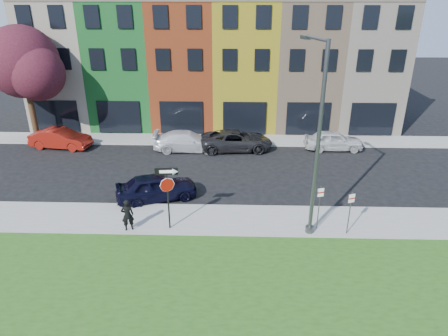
{
  "coord_description": "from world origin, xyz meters",
  "views": [
    {
      "loc": [
        -0.71,
        -14.36,
        10.58
      ],
      "look_at": [
        -1.26,
        4.0,
        2.5
      ],
      "focal_mm": 32.0,
      "sensor_mm": 36.0,
      "label": 1
    }
  ],
  "objects_px": {
    "man": "(127,215)",
    "sedan_near": "(156,187)",
    "stop_sign": "(167,186)",
    "street_lamp": "(316,143)"
  },
  "relations": [
    {
      "from": "stop_sign",
      "to": "street_lamp",
      "type": "xyz_separation_m",
      "value": [
        6.66,
        0.04,
        2.19
      ]
    },
    {
      "from": "man",
      "to": "street_lamp",
      "type": "height_order",
      "value": "street_lamp"
    },
    {
      "from": "stop_sign",
      "to": "street_lamp",
      "type": "relative_size",
      "value": 0.36
    },
    {
      "from": "man",
      "to": "sedan_near",
      "type": "distance_m",
      "value": 3.45
    },
    {
      "from": "man",
      "to": "street_lamp",
      "type": "relative_size",
      "value": 0.18
    },
    {
      "from": "stop_sign",
      "to": "sedan_near",
      "type": "relative_size",
      "value": 0.67
    },
    {
      "from": "man",
      "to": "sedan_near",
      "type": "height_order",
      "value": "man"
    },
    {
      "from": "stop_sign",
      "to": "sedan_near",
      "type": "height_order",
      "value": "stop_sign"
    },
    {
      "from": "sedan_near",
      "to": "street_lamp",
      "type": "relative_size",
      "value": 0.54
    },
    {
      "from": "street_lamp",
      "to": "sedan_near",
      "type": "bearing_deg",
      "value": 142.35
    }
  ]
}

